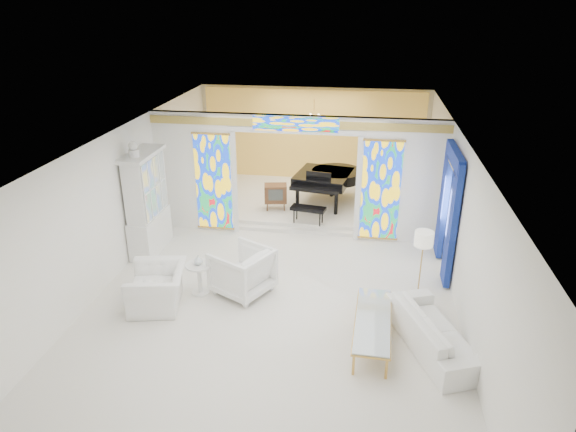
% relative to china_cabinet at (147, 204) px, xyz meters
% --- Properties ---
extents(floor, '(12.00, 12.00, 0.00)m').
position_rel_china_cabinet_xyz_m(floor, '(3.22, -0.60, -1.17)').
color(floor, silver).
rests_on(floor, ground).
extents(ceiling, '(7.00, 12.00, 0.02)m').
position_rel_china_cabinet_xyz_m(ceiling, '(3.22, -0.60, 1.83)').
color(ceiling, white).
rests_on(ceiling, wall_back).
extents(wall_back, '(7.00, 0.02, 3.00)m').
position_rel_china_cabinet_xyz_m(wall_back, '(3.22, 5.40, 0.33)').
color(wall_back, white).
rests_on(wall_back, floor).
extents(wall_left, '(0.02, 12.00, 3.00)m').
position_rel_china_cabinet_xyz_m(wall_left, '(-0.28, -0.60, 0.33)').
color(wall_left, white).
rests_on(wall_left, floor).
extents(wall_right, '(0.02, 12.00, 3.00)m').
position_rel_china_cabinet_xyz_m(wall_right, '(6.72, -0.60, 0.33)').
color(wall_right, white).
rests_on(wall_right, floor).
extents(partition_wall, '(7.00, 0.22, 3.00)m').
position_rel_china_cabinet_xyz_m(partition_wall, '(3.22, 1.40, 0.48)').
color(partition_wall, white).
rests_on(partition_wall, floor).
extents(stained_glass_left, '(0.90, 0.04, 2.40)m').
position_rel_china_cabinet_xyz_m(stained_glass_left, '(1.19, 1.29, 0.13)').
color(stained_glass_left, gold).
rests_on(stained_glass_left, partition_wall).
extents(stained_glass_right, '(0.90, 0.04, 2.40)m').
position_rel_china_cabinet_xyz_m(stained_glass_right, '(5.25, 1.29, 0.13)').
color(stained_glass_right, gold).
rests_on(stained_glass_right, partition_wall).
extents(stained_glass_transom, '(2.00, 0.04, 0.34)m').
position_rel_china_cabinet_xyz_m(stained_glass_transom, '(3.22, 1.29, 1.65)').
color(stained_glass_transom, gold).
rests_on(stained_glass_transom, partition_wall).
extents(alcove_platform, '(6.80, 3.80, 0.18)m').
position_rel_china_cabinet_xyz_m(alcove_platform, '(3.22, 3.50, -1.08)').
color(alcove_platform, silver).
rests_on(alcove_platform, floor).
extents(gold_curtain_back, '(6.70, 0.10, 2.90)m').
position_rel_china_cabinet_xyz_m(gold_curtain_back, '(3.22, 5.28, 0.33)').
color(gold_curtain_back, '#F3C654').
rests_on(gold_curtain_back, wall_back).
extents(chandelier, '(0.48, 0.48, 0.30)m').
position_rel_china_cabinet_xyz_m(chandelier, '(3.42, 3.40, 1.38)').
color(chandelier, '#BE9042').
rests_on(chandelier, ceiling).
extents(blue_drapes, '(0.14, 1.85, 2.65)m').
position_rel_china_cabinet_xyz_m(blue_drapes, '(6.62, 0.10, 0.41)').
color(blue_drapes, navy).
rests_on(blue_drapes, wall_right).
extents(china_cabinet, '(0.56, 1.46, 2.72)m').
position_rel_china_cabinet_xyz_m(china_cabinet, '(0.00, 0.00, 0.00)').
color(china_cabinet, silver).
rests_on(china_cabinet, floor).
extents(armchair_left, '(1.27, 1.38, 0.77)m').
position_rel_china_cabinet_xyz_m(armchair_left, '(1.05, -2.21, -0.78)').
color(armchair_left, silver).
rests_on(armchair_left, floor).
extents(armchair_right, '(1.39, 1.38, 0.95)m').
position_rel_china_cabinet_xyz_m(armchair_right, '(2.54, -1.50, -0.70)').
color(armchair_right, white).
rests_on(armchair_right, floor).
extents(sofa, '(1.63, 2.38, 0.65)m').
position_rel_china_cabinet_xyz_m(sofa, '(6.17, -2.74, -0.85)').
color(sofa, silver).
rests_on(sofa, floor).
extents(side_table, '(0.63, 0.63, 0.66)m').
position_rel_china_cabinet_xyz_m(side_table, '(1.71, -1.68, -0.74)').
color(side_table, silver).
rests_on(side_table, floor).
extents(vase, '(0.21, 0.21, 0.19)m').
position_rel_china_cabinet_xyz_m(vase, '(1.71, -1.68, -0.42)').
color(vase, white).
rests_on(vase, side_table).
extents(coffee_table, '(0.69, 2.02, 0.45)m').
position_rel_china_cabinet_xyz_m(coffee_table, '(5.13, -2.73, -0.76)').
color(coffee_table, silver).
rests_on(coffee_table, floor).
extents(floor_lamp, '(0.44, 0.44, 1.46)m').
position_rel_china_cabinet_xyz_m(floor_lamp, '(6.02, -1.22, 0.07)').
color(floor_lamp, '#BE9042').
rests_on(floor_lamp, floor).
extents(grand_piano, '(1.98, 2.78, 1.08)m').
position_rel_china_cabinet_xyz_m(grand_piano, '(3.89, 3.22, -0.26)').
color(grand_piano, black).
rests_on(grand_piano, alcove_platform).
extents(tv_console, '(0.66, 0.50, 0.69)m').
position_rel_china_cabinet_xyz_m(tv_console, '(2.52, 2.51, -0.54)').
color(tv_console, brown).
rests_on(tv_console, alcove_platform).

